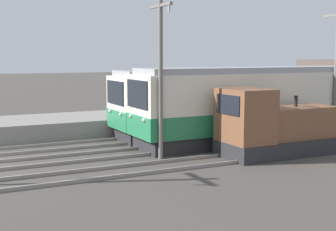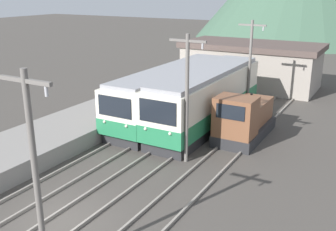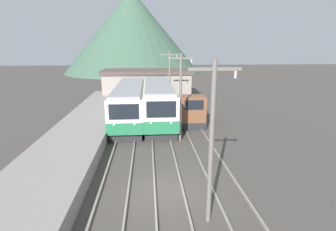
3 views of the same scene
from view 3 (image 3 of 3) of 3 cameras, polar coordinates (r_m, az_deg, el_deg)
The scene contains 13 objects.
ground_plane at distance 14.04m, azimuth -0.70°, elevation -16.29°, with size 200.00×200.00×0.00m, color #47423D.
platform_left at distance 14.83m, azimuth -26.39°, elevation -13.99°, with size 4.50×54.00×0.98m, color gray.
track_left at distance 14.11m, azimuth -11.74°, elevation -16.14°, with size 1.54×60.00×0.14m.
track_center at distance 14.02m, azimuth 0.15°, elevation -16.02°, with size 1.54×60.00×0.14m.
track_right at distance 14.53m, azimuth 12.46°, elevation -15.20°, with size 1.54×60.00×0.14m.
commuter_train_left at distance 26.56m, azimuth -8.27°, elevation 2.46°, with size 2.84×13.64×3.63m.
commuter_train_center at distance 26.19m, azimuth -2.19°, elevation 2.61°, with size 2.84×12.97×3.82m.
shunting_locomotive at distance 25.51m, azimuth 4.67°, elevation 0.95°, with size 2.40×5.58×3.00m.
catenary_mast_near at distance 10.50m, azimuth 9.49°, elevation -5.06°, with size 2.00×0.20×6.79m.
catenary_mast_mid at distance 20.07m, azimuth 2.75°, elevation 4.56°, with size 2.00×0.20×6.79m.
catenary_mast_far at distance 29.93m, azimuth 0.38°, elevation 7.91°, with size 2.00×0.20×6.79m.
station_building at distance 38.37m, azimuth -4.55°, elevation 6.87°, with size 12.60×6.30×4.10m.
mountain_backdrop at distance 80.39m, azimuth -7.80°, elevation 17.57°, with size 39.34×39.34×23.06m.
Camera 3 is at (-0.75, -12.02, 7.21)m, focal length 28.00 mm.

